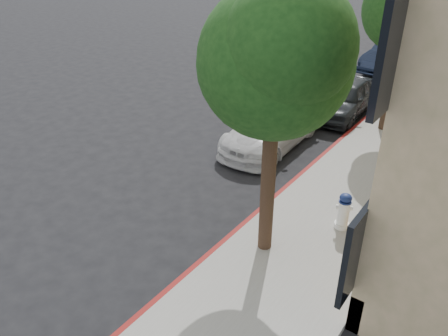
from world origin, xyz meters
TOP-DOWN VIEW (x-y plane):
  - ground at (0.00, 0.00)m, footprint 120.00×120.00m
  - sidewalk at (3.60, 10.00)m, footprint 3.20×50.00m
  - curb_strip at (2.06, 10.00)m, footprint 0.12×50.00m
  - tree_near at (2.93, -2.01)m, footprint 2.92×2.82m
  - tree_mid at (2.93, 5.99)m, footprint 2.77×2.64m
  - police_car at (0.25, 2.82)m, footprint 2.02×4.65m
  - parked_car_mid at (1.13, 6.75)m, footprint 1.83×4.17m
  - parked_car_far at (0.84, 13.96)m, footprint 2.24×5.05m
  - fire_hydrant at (4.01, -0.34)m, footprint 0.39×0.35m
  - traffic_cone at (4.38, -0.30)m, footprint 0.44×0.44m

SIDE VIEW (x-z plane):
  - ground at x=0.00m, z-range 0.00..0.00m
  - sidewalk at x=3.60m, z-range 0.00..0.15m
  - curb_strip at x=2.06m, z-range 0.00..0.15m
  - traffic_cone at x=4.38m, z-range 0.15..0.81m
  - fire_hydrant at x=4.01m, z-range 0.14..1.05m
  - police_car at x=0.25m, z-range -0.07..1.41m
  - parked_car_mid at x=1.13m, z-range 0.00..1.40m
  - parked_car_far at x=0.84m, z-range 0.00..1.61m
  - tree_mid at x=2.93m, z-range 1.45..6.88m
  - tree_near at x=2.93m, z-range 1.46..7.08m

